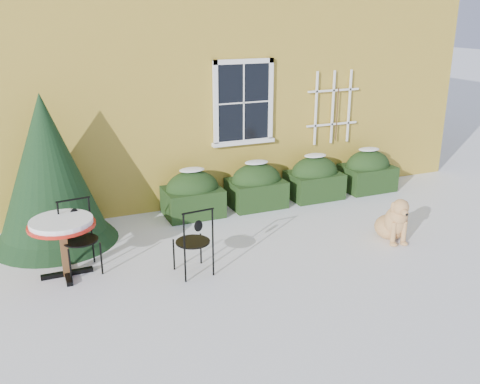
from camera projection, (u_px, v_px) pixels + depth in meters
name	position (u px, v px, depth m)	size (l,w,h in m)	color
ground	(266.00, 269.00, 7.93)	(80.00, 80.00, 0.00)	white
house	(144.00, 29.00, 13.00)	(12.40, 8.40, 6.40)	gold
hedge_row	(286.00, 182.00, 10.64)	(4.95, 0.80, 0.91)	black
evergreen_shrub	(50.00, 184.00, 8.58)	(2.04, 2.04, 2.46)	black
bistro_table	(62.00, 229.00, 7.52)	(0.94, 0.94, 0.87)	black
patio_chair_near	(194.00, 241.00, 7.64)	(0.51, 0.50, 1.04)	black
patio_chair_far	(79.00, 237.00, 7.74)	(0.53, 0.52, 1.07)	black
dog	(394.00, 222.00, 8.84)	(0.61, 0.85, 0.80)	tan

